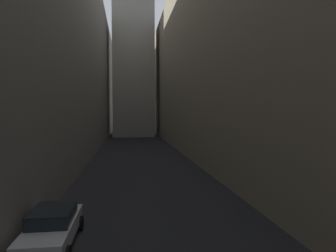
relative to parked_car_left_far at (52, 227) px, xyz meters
name	(u,v)px	position (x,y,z in m)	size (l,w,h in m)	color
ground_plane	(140,158)	(4.40, 22.57, -0.78)	(264.00, 264.00, 0.00)	black
building_block_left	(23,50)	(-8.91, 24.57, 11.73)	(15.62, 108.00, 25.00)	slate
building_block_right	(228,57)	(15.62, 24.57, 11.57)	(11.45, 108.00, 24.70)	gray
parked_car_left_far	(52,227)	(0.00, 0.00, 0.00)	(1.91, 4.50, 1.49)	#B7B7BC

